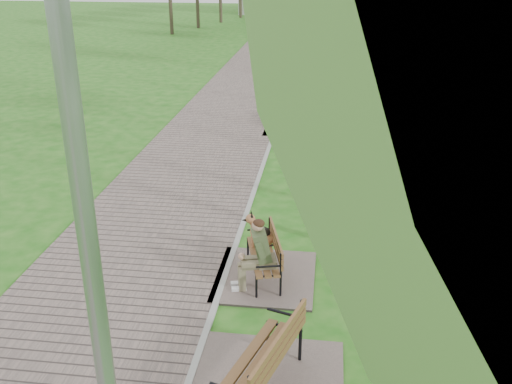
% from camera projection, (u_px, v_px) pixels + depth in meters
% --- Properties ---
extents(walkway, '(3.50, 67.00, 0.04)m').
position_uv_depth(walkway, '(249.00, 84.00, 23.98)').
color(walkway, '#665852').
rests_on(walkway, ground).
extents(kerb, '(0.10, 67.00, 0.05)m').
position_uv_depth(kerb, '(290.00, 85.00, 23.77)').
color(kerb, '#999993').
rests_on(kerb, ground).
extents(bench_main, '(1.68, 1.87, 1.47)m').
position_uv_depth(bench_main, '(260.00, 258.00, 9.67)').
color(bench_main, '#665852').
rests_on(bench_main, ground).
extents(bench_second, '(2.05, 2.28, 1.26)m').
position_uv_depth(bench_second, '(260.00, 379.00, 7.18)').
color(bench_second, '#665852').
rests_on(bench_second, ground).
extents(bench_third, '(1.96, 2.18, 1.20)m').
position_uv_depth(bench_third, '(296.00, 121.00, 18.05)').
color(bench_third, '#665852').
rests_on(bench_third, ground).
extents(lamp_post_near, '(0.23, 0.23, 5.86)m').
position_uv_depth(lamp_post_near, '(100.00, 335.00, 4.01)').
color(lamp_post_near, '#95989D').
rests_on(lamp_post_near, ground).
extents(lamp_post_second, '(0.18, 0.18, 4.72)m').
position_uv_depth(lamp_post_second, '(293.00, 43.00, 19.91)').
color(lamp_post_second, '#95989D').
rests_on(lamp_post_second, ground).
extents(lamp_post_third, '(0.19, 0.19, 4.81)m').
position_uv_depth(lamp_post_third, '(301.00, 18.00, 26.89)').
color(lamp_post_third, '#95989D').
rests_on(lamp_post_third, ground).
extents(pedestrian_near, '(0.65, 0.49, 1.60)m').
position_uv_depth(pedestrian_near, '(285.00, 22.00, 37.51)').
color(pedestrian_near, silver).
rests_on(pedestrian_near, ground).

